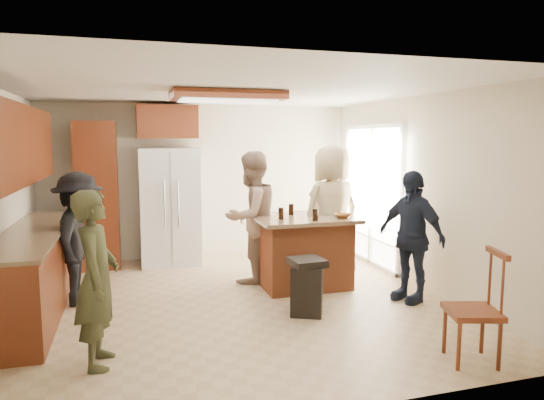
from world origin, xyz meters
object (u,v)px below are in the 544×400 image
object	(u,v)px
refrigerator	(169,206)
person_counter	(79,239)
trash_bin	(307,286)
kitchen_island	(303,250)
person_behind_left	(251,217)
person_side_right	(411,236)
person_front_left	(97,279)
spindle_chair	(475,311)
person_behind_right	(332,212)

from	to	relation	value
refrigerator	person_counter	bearing A→B (deg)	-125.20
refrigerator	trash_bin	size ratio (longest dim) A/B	2.86
kitchen_island	person_behind_left	bearing A→B (deg)	147.36
person_side_right	refrigerator	distance (m)	3.71
person_front_left	person_behind_left	xyz separation A→B (m)	(1.87, 2.04, 0.13)
spindle_chair	kitchen_island	bearing A→B (deg)	104.49
person_counter	trash_bin	size ratio (longest dim) A/B	2.49
person_side_right	person_counter	size ratio (longest dim) A/B	1.01
person_front_left	person_behind_right	bearing A→B (deg)	-52.42
person_front_left	refrigerator	distance (m)	3.47
person_behind_right	person_side_right	world-z (taller)	person_behind_right
person_side_right	person_counter	bearing A→B (deg)	-123.73
person_behind_right	person_counter	bearing A→B (deg)	-8.93
person_side_right	person_behind_right	bearing A→B (deg)	-175.62
person_side_right	trash_bin	size ratio (longest dim) A/B	2.50
refrigerator	kitchen_island	world-z (taller)	refrigerator
kitchen_island	trash_bin	xyz separation A→B (m)	(-0.33, -1.02, -0.16)
person_behind_right	person_side_right	xyz separation A→B (m)	(0.51, -1.17, -0.14)
person_front_left	kitchen_island	size ratio (longest dim) A/B	1.19
person_side_right	refrigerator	size ratio (longest dim) A/B	0.87
person_front_left	spindle_chair	distance (m)	3.26
person_behind_left	spindle_chair	world-z (taller)	person_behind_left
person_front_left	spindle_chair	size ratio (longest dim) A/B	1.53
kitchen_island	spindle_chair	bearing A→B (deg)	-75.51
person_behind_left	person_behind_right	size ratio (longest dim) A/B	0.96
person_counter	refrigerator	distance (m)	2.03
person_side_right	trash_bin	distance (m)	1.43
refrigerator	person_behind_left	bearing A→B (deg)	-53.12
refrigerator	person_behind_right	bearing A→B (deg)	-34.71
person_behind_left	spindle_chair	size ratio (longest dim) A/B	1.79
person_behind_right	person_counter	xyz separation A→B (m)	(-3.27, -0.20, -0.15)
person_side_right	spindle_chair	world-z (taller)	person_side_right
person_counter	person_behind_left	bearing A→B (deg)	-73.26
refrigerator	person_front_left	bearing A→B (deg)	-104.74
person_front_left	person_behind_left	bearing A→B (deg)	-37.39
person_behind_left	spindle_chair	distance (m)	3.21
person_behind_right	spindle_chair	distance (m)	2.82
refrigerator	kitchen_island	bearing A→B (deg)	-46.92
refrigerator	kitchen_island	size ratio (longest dim) A/B	1.41
person_front_left	refrigerator	world-z (taller)	refrigerator
person_behind_left	trash_bin	xyz separation A→B (m)	(0.28, -1.40, -0.57)
person_behind_left	person_counter	xyz separation A→B (m)	(-2.15, -0.34, -0.11)
person_front_left	spindle_chair	bearing A→B (deg)	-100.54
person_front_left	person_counter	world-z (taller)	person_counter
person_front_left	person_counter	xyz separation A→B (m)	(-0.29, 1.70, 0.02)
person_front_left	kitchen_island	xyz separation A→B (m)	(2.47, 1.65, -0.29)
person_counter	kitchen_island	xyz separation A→B (m)	(2.76, -0.05, -0.31)
person_front_left	person_side_right	bearing A→B (deg)	-73.15
person_side_right	spindle_chair	xyz separation A→B (m)	(-0.37, -1.60, -0.33)
kitchen_island	spindle_chair	world-z (taller)	spindle_chair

